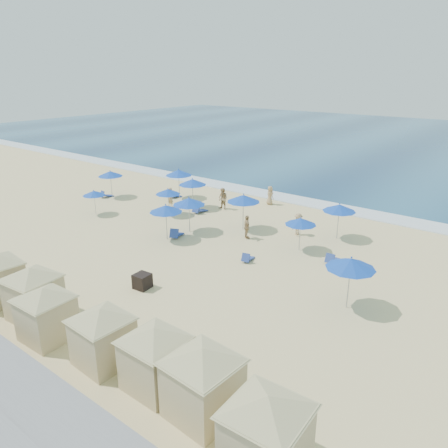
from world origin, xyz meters
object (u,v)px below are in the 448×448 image
Objects in this scene: beachgoer_0 at (170,198)px; umbrella_7 at (243,198)px; beachgoer_2 at (247,227)px; cabana_5 at (203,373)px; umbrella_5 at (189,201)px; beachgoer_3 at (298,224)px; umbrella_1 at (94,193)px; cabana_6 at (267,424)px; umbrella_4 at (192,182)px; umbrella_8 at (339,208)px; umbrella_6 at (166,209)px; umbrella_3 at (168,192)px; beachgoer_1 at (223,199)px; cabana_2 at (45,307)px; umbrella_9 at (301,221)px; umbrella_10 at (351,263)px; cabana_3 at (102,329)px; beachgoer_4 at (270,195)px; trash_bin at (142,281)px; umbrella_2 at (179,173)px; cabana_4 at (155,350)px; umbrella_0 at (110,174)px; cabana_1 at (32,286)px.

umbrella_7 is at bearing 1.69° from beachgoer_0.
cabana_5 is at bearing 158.77° from beachgoer_2.
umbrella_5 is at bearing 133.72° from cabana_5.
beachgoer_2 reaches higher than beachgoer_3.
umbrella_7 is at bearing 21.29° from umbrella_1.
umbrella_7 is at bearing 127.47° from cabana_6.
umbrella_8 is at bearing 4.00° from umbrella_4.
beachgoer_0 is (-5.09, 5.51, -1.37)m from umbrella_6.
umbrella_1 is at bearing -143.91° from umbrella_3.
cabana_2 is at bearing -71.69° from beachgoer_1.
cabana_5 is at bearing -73.34° from umbrella_9.
beachgoer_2 is at bearing 19.23° from umbrella_5.
umbrella_10 is (13.55, -1.09, 0.16)m from umbrella_6.
umbrella_7 reaches higher than umbrella_3.
cabana_6 reaches higher than umbrella_4.
cabana_3 is (3.32, 0.43, 0.01)m from cabana_2.
umbrella_5 reaches higher than beachgoer_4.
umbrella_9 is (8.17, 3.90, -0.24)m from umbrella_6.
beachgoer_3 is at bearing 43.26° from umbrella_6.
umbrella_9 is 7.35m from umbrella_10.
cabana_6 is 25.38m from beachgoer_1.
trash_bin is at bearing 92.77° from cabana_2.
umbrella_10 reaches higher than umbrella_3.
umbrella_7 reaches higher than umbrella_2.
umbrella_6 is at bearing -121.74° from umbrella_7.
cabana_2 is at bearing -131.29° from umbrella_10.
cabana_5 is at bearing -79.55° from umbrella_8.
beachgoer_3 is (-6.83, 7.42, -1.58)m from umbrella_10.
umbrella_5 is at bearing -24.75° from umbrella_3.
umbrella_9 is at bearing 62.71° from trash_bin.
umbrella_2 is at bearing 131.61° from cabana_4.
umbrella_2 is (-14.13, 19.21, 0.82)m from cabana_3.
umbrella_7 is at bearing -157.87° from umbrella_8.
umbrella_3 is (-16.26, 14.72, 0.30)m from cabana_5.
umbrella_6 is (-4.34, 11.58, 0.69)m from cabana_2.
umbrella_1 is 0.91× the size of umbrella_3.
trash_bin is 10.76m from umbrella_9.
cabana_3 reaches higher than umbrella_1.
cabana_5 is at bearing 0.02° from cabana_4.
cabana_6 is at bearing 165.56° from beachgoer_2.
umbrella_3 is at bearing 133.50° from umbrella_6.
umbrella_4 is at bearing 112.77° from beachgoer_3.
cabana_2 is at bearing -85.32° from umbrella_7.
umbrella_2 is 10.00m from umbrella_7.
cabana_6 is (7.77, -0.22, 0.12)m from cabana_3.
umbrella_3 is 1.24× the size of beachgoer_1.
umbrella_0 is 20.98m from umbrella_8.
cabana_1 is at bearing -113.92° from trash_bin.
umbrella_4 is 12.65m from umbrella_8.
cabana_3 is 0.93× the size of cabana_5.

